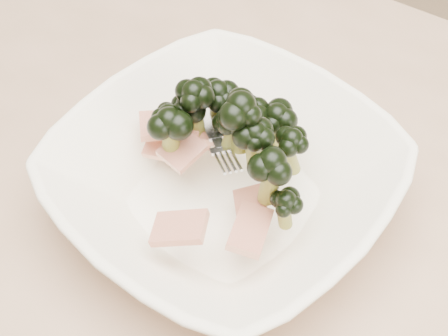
# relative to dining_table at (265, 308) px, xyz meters

# --- Properties ---
(dining_table) EXTENTS (1.20, 0.80, 0.75)m
(dining_table) POSITION_rel_dining_table_xyz_m (0.00, 0.00, 0.00)
(dining_table) COLOR tan
(dining_table) RESTS_ON ground
(broccoli_dish) EXTENTS (0.33, 0.33, 0.13)m
(broccoli_dish) POSITION_rel_dining_table_xyz_m (-0.07, 0.03, 0.14)
(broccoli_dish) COLOR white
(broccoli_dish) RESTS_ON dining_table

